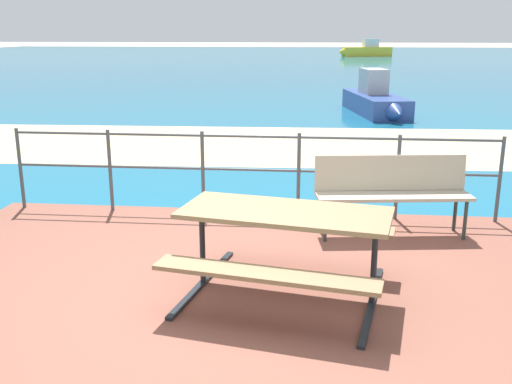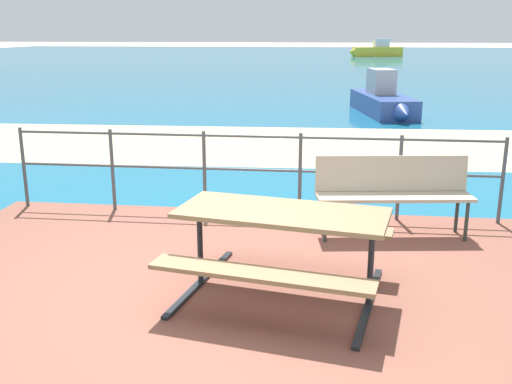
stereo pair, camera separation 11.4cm
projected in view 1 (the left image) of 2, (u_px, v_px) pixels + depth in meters
name	position (u px, v px, depth m)	size (l,w,h in m)	color
ground_plane	(219.00, 306.00, 4.99)	(240.00, 240.00, 0.00)	beige
patio_paving	(219.00, 302.00, 4.99)	(6.40, 5.20, 0.06)	brown
sea_water	(307.00, 63.00, 43.36)	(90.00, 90.00, 0.01)	#196B8E
beach_strip	(277.00, 144.00, 12.08)	(54.00, 4.36, 0.01)	tan
picnic_table	(285.00, 231.00, 4.93)	(1.99, 1.79, 0.76)	#8C704C
park_bench	(392.00, 187.00, 6.46)	(1.73, 0.64, 0.88)	#BCAD93
railing_fence	(250.00, 164.00, 7.13)	(5.94, 0.04, 1.03)	#4C5156
boat_near	(376.00, 100.00, 16.50)	(1.70, 4.12, 1.23)	#2D478C
boat_mid	(366.00, 51.00, 53.98)	(5.08, 2.56, 1.58)	yellow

